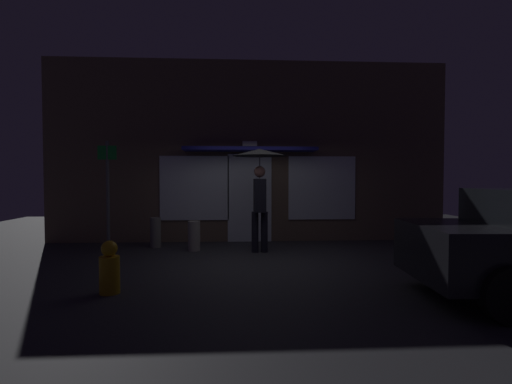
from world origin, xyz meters
TOP-DOWN VIEW (x-y plane):
  - ground_plane at (0.00, 0.00)m, footprint 18.00×18.00m
  - building_facade at (0.00, 2.34)m, footprint 10.07×1.00m
  - person_with_umbrella at (0.16, 0.75)m, footprint 1.17×1.17m
  - street_sign_post at (-3.12, 1.01)m, footprint 0.40×0.07m
  - sidewalk_bollard at (-1.27, 1.01)m, footprint 0.27×0.27m
  - sidewalk_bollard_2 at (-2.20, 1.45)m, footprint 0.24×0.24m
  - fire_hydrant at (-2.11, -2.09)m, footprint 0.27×0.27m

SIDE VIEW (x-z plane):
  - ground_plane at x=0.00m, z-range 0.00..0.00m
  - sidewalk_bollard at x=-1.27m, z-range 0.00..0.65m
  - fire_hydrant at x=-2.11m, z-range -0.03..0.70m
  - sidewalk_bollard_2 at x=-2.20m, z-range 0.00..0.69m
  - street_sign_post at x=-3.12m, z-range 0.16..2.56m
  - person_with_umbrella at x=0.16m, z-range 0.60..2.83m
  - building_facade at x=0.00m, z-range -0.02..4.53m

